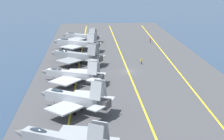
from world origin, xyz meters
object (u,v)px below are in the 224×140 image
(crew_yellow_vest, at_px, (141,61))
(parked_jet_fourth, at_px, (76,56))
(parked_jet_second, at_px, (74,98))
(parked_jet_sixth, at_px, (81,36))
(parked_jet_third, at_px, (72,75))
(crew_red_vest, at_px, (150,40))
(parked_jet_fifth, at_px, (76,43))

(crew_yellow_vest, bearing_deg, parked_jet_fourth, 84.52)
(parked_jet_fourth, bearing_deg, parked_jet_second, -178.63)
(parked_jet_fourth, height_order, parked_jet_sixth, parked_jet_fourth)
(parked_jet_third, bearing_deg, crew_yellow_vest, -49.65)
(parked_jet_second, relative_size, parked_jet_sixth, 0.97)
(parked_jet_third, relative_size, crew_red_vest, 9.12)
(parked_jet_third, distance_m, parked_jet_fifth, 34.73)
(parked_jet_second, height_order, crew_yellow_vest, parked_jet_second)
(parked_jet_fifth, distance_m, crew_yellow_vest, 26.77)
(parked_jet_fifth, xyz_separation_m, crew_yellow_vest, (-18.68, -19.11, -1.62))
(crew_yellow_vest, xyz_separation_m, crew_red_vest, (30.49, -8.03, 0.01))
(crew_yellow_vest, relative_size, crew_red_vest, 0.99)
(parked_jet_fifth, distance_m, parked_jet_sixth, 15.02)
(parked_jet_second, xyz_separation_m, parked_jet_fourth, (35.26, 0.84, -0.34))
(parked_jet_fourth, relative_size, crew_red_vest, 9.42)
(parked_jet_third, bearing_deg, parked_jet_fifth, 0.37)
(parked_jet_sixth, relative_size, crew_yellow_vest, 8.72)
(parked_jet_third, xyz_separation_m, crew_red_vest, (46.53, -26.91, -1.19))
(parked_jet_second, bearing_deg, crew_yellow_vest, -28.06)
(parked_jet_sixth, distance_m, crew_yellow_vest, 38.09)
(crew_yellow_vest, bearing_deg, parked_jet_third, 130.35)
(parked_jet_fourth, xyz_separation_m, parked_jet_sixth, (31.85, -0.87, -0.23))
(parked_jet_fifth, distance_m, crew_red_vest, 29.64)
(parked_jet_fifth, relative_size, parked_jet_sixth, 1.11)
(parked_jet_fourth, distance_m, crew_red_vest, 39.24)
(parked_jet_third, bearing_deg, parked_jet_sixth, -1.23)
(parked_jet_second, distance_m, parked_jet_sixth, 67.12)
(parked_jet_fourth, bearing_deg, crew_red_vest, -42.95)
(parked_jet_second, distance_m, crew_red_vest, 69.02)
(parked_jet_third, relative_size, crew_yellow_vest, 9.19)
(parked_jet_sixth, height_order, crew_red_vest, parked_jet_sixth)
(parked_jet_fourth, bearing_deg, parked_jet_sixth, -1.57)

